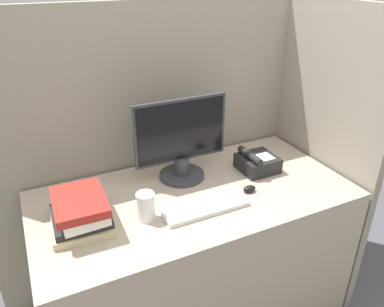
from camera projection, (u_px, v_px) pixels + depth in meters
The scene contains 9 objects.
cubicle_panel_rear at pixel (162, 153), 2.07m from camera, with size 1.88×0.04×1.58m.
cubicle_panel_right at pixel (318, 153), 2.07m from camera, with size 0.04×0.79×1.58m.
desk at pixel (194, 255), 1.93m from camera, with size 1.48×0.73×0.76m.
monitor at pixel (181, 144), 1.81m from camera, with size 0.47×0.23×0.41m.
keyboard at pixel (204, 206), 1.64m from camera, with size 0.38×0.14×0.02m.
mouse at pixel (249, 189), 1.76m from camera, with size 0.06×0.04×0.03m.
coffee_cup at pixel (146, 206), 1.55m from camera, with size 0.08×0.08×0.12m.
book_stack at pixel (81, 212), 1.50m from camera, with size 0.26×0.27×0.14m.
desk_telephone at pixel (257, 162), 1.93m from camera, with size 0.18×0.18×0.11m.
Camera 1 is at (-0.65, -0.96, 1.72)m, focal length 35.00 mm.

